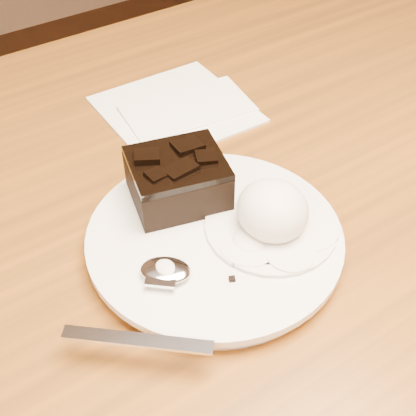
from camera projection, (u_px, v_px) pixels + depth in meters
plate at (215, 241)px, 0.51m from camera, size 0.22×0.22×0.02m
brownie at (178, 182)px, 0.52m from camera, size 0.10×0.09×0.04m
ice_cream_scoop at (273, 210)px, 0.49m from camera, size 0.06×0.06×0.05m
melt_puddle at (271, 227)px, 0.51m from camera, size 0.11×0.11×0.00m
spoon at (166, 272)px, 0.46m from camera, size 0.14×0.13×0.01m
napkin at (176, 108)px, 0.67m from camera, size 0.16×0.16×0.01m
crumb_a at (234, 263)px, 0.47m from camera, size 0.01×0.01×0.00m
crumb_b at (232, 279)px, 0.46m from camera, size 0.01×0.01×0.00m
crumb_c at (267, 263)px, 0.47m from camera, size 0.01×0.01×0.00m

